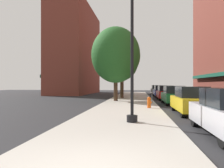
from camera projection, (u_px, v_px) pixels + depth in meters
The scene contains 14 objects.
ground_plane at pixel (170, 103), 21.48m from camera, with size 90.00×90.00×0.00m, color #232326.
sidewalk_slab at pixel (130, 101), 22.95m from camera, with size 4.80×50.00×0.12m, color #A8A399.
building_far_background at pixel (76, 51), 42.13m from camera, with size 6.80×18.00×16.38m.
lamppost at pixel (132, 53), 9.68m from camera, with size 0.48×0.48×5.90m.
fire_hydrant at pixel (149, 102), 15.46m from camera, with size 0.33×0.26×0.79m.
parking_meter_near at pixel (152, 94), 19.03m from camera, with size 0.14×0.09×1.31m.
tree_near at pixel (122, 56), 26.73m from camera, with size 4.45×4.45×7.72m.
tree_mid at pixel (121, 62), 32.45m from camera, with size 4.95×4.95×7.92m.
tree_far at pixel (116, 55), 22.16m from camera, with size 4.95×4.95×7.51m.
car_yellow at pixel (191, 101), 13.15m from camera, with size 1.80×4.30×1.66m.
car_green at pixel (174, 95), 19.53m from camera, with size 1.80×4.30×1.66m.
car_red at pixel (165, 93), 25.34m from camera, with size 1.80×4.30×1.66m.
car_blue at pixel (160, 91), 30.95m from camera, with size 1.80×4.30×1.66m.
car_white at pixel (156, 90), 37.49m from camera, with size 1.80×4.30×1.66m.
Camera 1 is at (0.82, -4.01, 1.79)m, focal length 35.02 mm.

